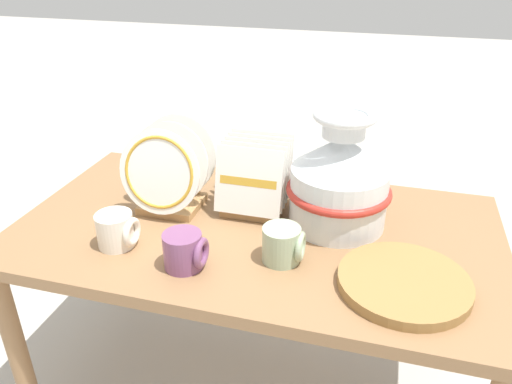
# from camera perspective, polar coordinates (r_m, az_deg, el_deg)

# --- Properties ---
(display_table) EXTENTS (1.35, 0.75, 0.63)m
(display_table) POSITION_cam_1_polar(r_m,az_deg,el_deg) (1.45, -0.00, -6.41)
(display_table) COLOR olive
(display_table) RESTS_ON ground_plane
(ceramic_vase) EXTENTS (0.29, 0.29, 0.33)m
(ceramic_vase) POSITION_cam_1_polar(r_m,az_deg,el_deg) (1.38, 9.53, 1.51)
(ceramic_vase) COLOR silver
(ceramic_vase) RESTS_ON display_table
(dish_rack_round_plates) EXTENTS (0.24, 0.20, 0.26)m
(dish_rack_round_plates) POSITION_cam_1_polar(r_m,az_deg,el_deg) (1.48, -10.01, 1.85)
(dish_rack_round_plates) COLOR tan
(dish_rack_round_plates) RESTS_ON display_table
(dish_rack_square_plates) EXTENTS (0.19, 0.19, 0.22)m
(dish_rack_square_plates) POSITION_cam_1_polar(r_m,az_deg,el_deg) (1.46, -0.15, 1.09)
(dish_rack_square_plates) COLOR tan
(dish_rack_square_plates) RESTS_ON display_table
(wicker_charger_stack) EXTENTS (0.31, 0.31, 0.03)m
(wicker_charger_stack) POSITION_cam_1_polar(r_m,az_deg,el_deg) (1.23, 16.55, -9.90)
(wicker_charger_stack) COLOR olive
(wicker_charger_stack) RESTS_ON display_table
(mug_plum_glaze) EXTENTS (0.11, 0.10, 0.09)m
(mug_plum_glaze) POSITION_cam_1_polar(r_m,az_deg,el_deg) (1.24, -8.13, -6.66)
(mug_plum_glaze) COLOR #7A4770
(mug_plum_glaze) RESTS_ON display_table
(mug_cream_glaze) EXTENTS (0.11, 0.10, 0.09)m
(mug_cream_glaze) POSITION_cam_1_polar(r_m,az_deg,el_deg) (1.36, -15.60, -4.23)
(mug_cream_glaze) COLOR silver
(mug_cream_glaze) RESTS_ON display_table
(mug_sage_glaze) EXTENTS (0.11, 0.10, 0.09)m
(mug_sage_glaze) POSITION_cam_1_polar(r_m,az_deg,el_deg) (1.25, 3.14, -6.02)
(mug_sage_glaze) COLOR #9EB28E
(mug_sage_glaze) RESTS_ON display_table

